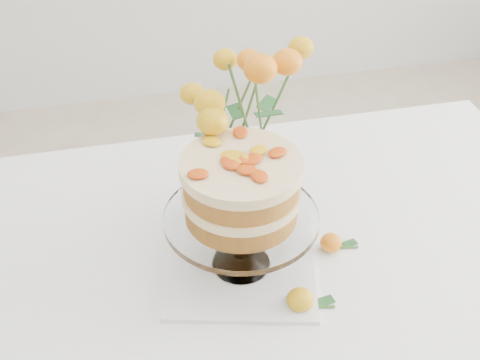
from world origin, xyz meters
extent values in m
cube|color=#A47C5F|center=(0.00, 0.00, 0.73)|extent=(1.40, 0.90, 0.04)
cylinder|color=#A47C5F|center=(-0.62, 0.37, 0.35)|extent=(0.06, 0.06, 0.71)
cylinder|color=#A47C5F|center=(0.62, 0.37, 0.35)|extent=(0.06, 0.06, 0.71)
cube|color=white|center=(0.00, 0.00, 0.75)|extent=(1.42, 0.92, 0.01)
cube|color=white|center=(0.00, 0.46, 0.65)|extent=(1.42, 0.01, 0.20)
cube|color=white|center=(-0.09, -0.06, 0.76)|extent=(0.37, 0.37, 0.01)
cylinder|color=white|center=(-0.09, -0.06, 0.84)|extent=(0.03, 0.03, 0.10)
cylinder|color=white|center=(-0.09, -0.06, 0.89)|extent=(0.31, 0.31, 0.01)
cylinder|color=#AF6B27|center=(-0.09, -0.06, 0.92)|extent=(0.23, 0.23, 0.04)
cylinder|color=beige|center=(-0.09, -0.06, 0.96)|extent=(0.24, 0.24, 0.02)
cylinder|color=#AF6B27|center=(-0.09, -0.06, 0.99)|extent=(0.23, 0.23, 0.04)
cylinder|color=beige|center=(-0.09, -0.06, 1.02)|extent=(0.25, 0.25, 0.02)
cylinder|color=white|center=(-0.06, 0.11, 0.76)|extent=(0.07, 0.07, 0.01)
cylinder|color=white|center=(-0.06, 0.11, 0.82)|extent=(0.09, 0.09, 0.10)
ellipsoid|color=yellow|center=(-0.01, -0.20, 0.78)|extent=(0.05, 0.05, 0.05)
cylinder|color=#366026|center=(0.03, -0.21, 0.76)|extent=(0.06, 0.02, 0.01)
ellipsoid|color=orange|center=(0.11, -0.05, 0.78)|extent=(0.05, 0.05, 0.04)
cylinder|color=#366026|center=(0.14, -0.06, 0.76)|extent=(0.06, 0.01, 0.00)
ellipsoid|color=#E1A50E|center=(-0.12, -0.10, 0.76)|extent=(0.03, 0.02, 0.00)
ellipsoid|color=#E1A50E|center=(-0.02, -0.14, 0.76)|extent=(0.03, 0.02, 0.00)
ellipsoid|color=#E1A50E|center=(0.02, -0.18, 0.76)|extent=(0.03, 0.02, 0.00)
camera|label=1|loc=(-0.32, -1.04, 1.76)|focal=50.00mm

